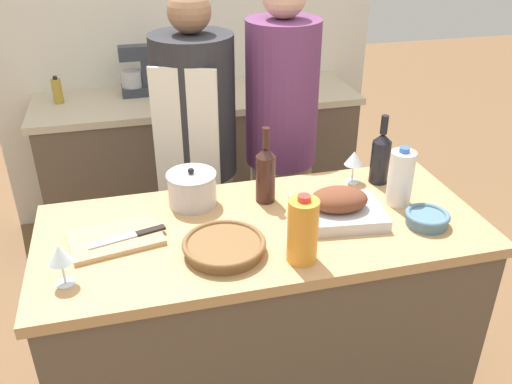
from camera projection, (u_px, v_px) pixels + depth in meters
The scene contains 21 objects.
kitchen_island at pixel (262, 324), 2.15m from camera, with size 1.58×0.69×0.93m.
back_counter at pixel (201, 164), 3.47m from camera, with size 1.93×0.60×0.91m.
back_wall at pixel (186, 22), 3.37m from camera, with size 2.43×0.10×2.55m.
roasting_pan at pixel (338, 207), 1.95m from camera, with size 0.35×0.28×0.12m.
wicker_basket at pixel (224, 246), 1.77m from camera, with size 0.28×0.28×0.05m.
cutting_board at pixel (115, 238), 1.84m from camera, with size 0.34×0.25×0.02m.
stock_pot at pixel (192, 189), 2.04m from camera, with size 0.19×0.19×0.15m.
mixing_bowl at pixel (427, 218), 1.92m from camera, with size 0.16×0.16×0.05m.
juice_jug at pixel (303, 230), 1.70m from camera, with size 0.10×0.10×0.24m.
milk_jug at pixel (401, 178), 2.02m from camera, with size 0.09×0.09×0.23m.
wine_bottle_green at pixel (381, 157), 2.17m from camera, with size 0.08×0.08×0.29m.
wine_bottle_dark at pixel (266, 173), 2.03m from camera, with size 0.08×0.08×0.30m.
wine_glass_left at pixel (354, 159), 2.18m from camera, with size 0.07×0.07×0.14m.
wine_glass_right at pixel (60, 255), 1.59m from camera, with size 0.07×0.07×0.14m.
knife_chef at pixel (130, 236), 1.83m from camera, with size 0.27×0.10×0.01m.
stand_mixer at pixel (136, 75), 3.21m from camera, with size 0.18×0.14×0.29m.
condiment_bottle_tall at pixel (291, 80), 3.27m from camera, with size 0.05×0.05×0.16m.
condiment_bottle_short at pixel (57, 91), 3.10m from camera, with size 0.06×0.06×0.16m.
condiment_bottle_extra at pixel (172, 90), 3.07m from camera, with size 0.07×0.07×0.18m.
person_cook_aproned at pixel (197, 150), 2.59m from camera, with size 0.39×0.42×1.63m.
person_cook_guest at pixel (281, 136), 2.63m from camera, with size 0.34×0.34×1.69m.
Camera 1 is at (-0.43, -1.58, 1.96)m, focal length 38.00 mm.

